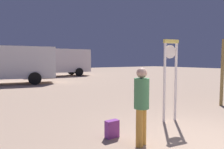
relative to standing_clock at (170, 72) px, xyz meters
The scene contains 6 objects.
standing_clock is the anchor object (origin of this frame).
arrow_sign 3.53m from the standing_clock, ahead, with size 1.05×0.46×2.54m.
person_near_clock 2.00m from the standing_clock, 157.06° to the right, with size 0.30×0.30×1.59m.
backpack 2.37m from the standing_clock, behind, with size 0.31×0.20×0.39m.
box_truck_near 12.64m from the standing_clock, 101.97° to the left, with size 6.92×3.58×2.75m.
box_truck_far 17.89m from the standing_clock, 79.54° to the left, with size 6.46×2.67×3.00m.
Camera 1 is at (-3.92, -1.77, 1.73)m, focal length 31.13 mm.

